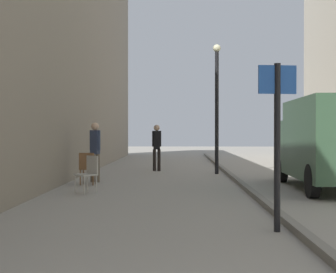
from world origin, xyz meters
name	(u,v)px	position (x,y,z in m)	size (l,w,h in m)	color
ground_plane	(187,188)	(0.00, 12.00, 0.00)	(80.00, 80.00, 0.00)	gray
kerb_strip	(244,186)	(1.58, 12.00, 0.06)	(0.16, 40.00, 0.12)	slate
pedestrian_mid_block	(157,144)	(-1.08, 18.01, 1.06)	(0.36, 0.24, 1.83)	black
pedestrian_far_crossing	(95,148)	(-2.79, 13.56, 1.06)	(0.35, 0.27, 1.84)	brown
delivery_van	(330,141)	(3.84, 11.70, 1.29)	(2.14, 5.44, 2.40)	#335138
street_sign_post	(277,132)	(1.29, 5.92, 1.55)	(0.60, 0.11, 2.60)	black
lamp_post	(217,100)	(1.19, 16.63, 2.72)	(0.28, 0.28, 4.76)	black
cafe_chair_near_window	(87,166)	(-2.87, 12.70, 0.55)	(0.47, 0.47, 0.94)	brown
cafe_chair_by_doorway	(89,172)	(-2.49, 10.74, 0.55)	(0.62, 0.62, 0.94)	#B7B2A8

